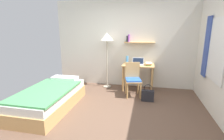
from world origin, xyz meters
TOP-DOWN VIEW (x-y plane):
  - ground_plane at (0.00, 0.00)m, footprint 5.28×5.28m
  - wall_back at (0.00, 2.02)m, footprint 4.40×0.27m
  - bed at (-1.46, 0.04)m, footprint 0.96×1.90m
  - desk at (0.39, 1.70)m, footprint 0.91×0.56m
  - desk_chair at (0.28, 1.20)m, footprint 0.50×0.51m
  - standing_lamp at (-0.55, 1.73)m, footprint 0.38×0.38m
  - laptop at (0.38, 1.71)m, footprint 0.34×0.21m
  - water_bottle at (0.06, 1.70)m, footprint 0.07×0.07m
  - book_stack at (0.68, 1.68)m, footprint 0.20×0.26m
  - handbag at (0.69, 0.89)m, footprint 0.30×0.12m

SIDE VIEW (x-z plane):
  - ground_plane at x=0.00m, z-range 0.00..0.00m
  - handbag at x=0.69m, z-range -0.06..0.37m
  - bed at x=-1.46m, z-range -0.03..0.51m
  - desk_chair at x=0.28m, z-range 0.04..0.93m
  - desk at x=0.39m, z-range 0.22..0.97m
  - book_stack at x=0.68m, z-range 0.76..0.83m
  - laptop at x=0.38m, z-range 0.70..0.90m
  - water_bottle at x=0.06m, z-range 0.75..0.99m
  - wall_back at x=0.00m, z-range 0.00..2.60m
  - standing_lamp at x=-0.55m, z-range 0.62..2.27m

